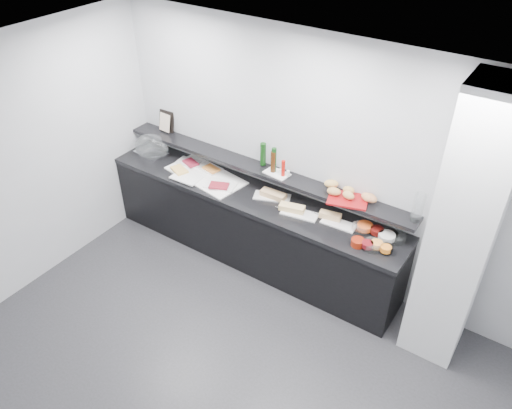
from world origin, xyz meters
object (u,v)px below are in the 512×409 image
Objects in this scene: condiment_tray at (277,173)px; carafe at (418,208)px; cloche_base at (151,154)px; sandwich_plate_mid at (300,214)px; bread_tray at (348,200)px; framed_print at (167,121)px.

carafe is at bearing 7.76° from condiment_tray.
cloche_base is 1.01× the size of sandwich_plate_mid.
cloche_base is 2.14m from sandwich_plate_mid.
cloche_base is at bearing -176.94° from carafe.
condiment_tray is (1.73, 0.15, 0.24)m from cloche_base.
bread_tray is at bearing 11.21° from sandwich_plate_mid.
sandwich_plate_mid is 1.19m from carafe.
bread_tray is (2.58, 0.12, 0.24)m from cloche_base.
condiment_tray is at bearing -8.13° from framed_print.
sandwich_plate_mid is 0.52m from condiment_tray.
condiment_tray is 1.52m from carafe.
framed_print is 1.67m from condiment_tray.
carafe is at bearing 10.11° from cloche_base.
sandwich_plate_mid is 2.12m from framed_print.
bread_tray is (0.44, 0.17, 0.25)m from sandwich_plate_mid.
framed_print is at bearing -176.66° from condiment_tray.
framed_print is at bearing 162.09° from sandwich_plate_mid.
framed_print is 2.51m from bread_tray.
sandwich_plate_mid is at bearing -176.15° from bread_tray.
framed_print reaches higher than cloche_base.
carafe reaches higher than bread_tray.
framed_print is 0.96× the size of condiment_tray.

